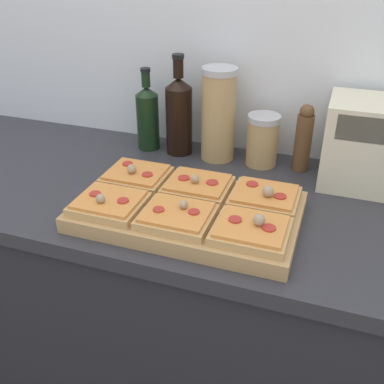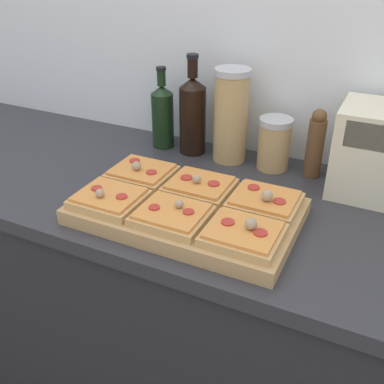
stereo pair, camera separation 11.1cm
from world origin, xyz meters
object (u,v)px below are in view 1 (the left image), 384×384
Objects in this scene: cutting_board at (188,212)px; grain_jar_short at (263,140)px; olive_oil_bottle at (148,117)px; wine_bottle at (179,114)px; pepper_mill at (303,139)px; toaster_oven at (374,145)px; grain_jar_tall at (218,114)px.

cutting_board is 0.38m from grain_jar_short.
olive_oil_bottle is 0.11m from wine_bottle.
grain_jar_short is at bearing 0.00° from olive_oil_bottle.
olive_oil_bottle is 1.30× the size of pepper_mill.
toaster_oven is (0.57, -0.03, -0.01)m from wine_bottle.
cutting_board is at bearing -66.38° from wine_bottle.
wine_bottle reaches higher than cutting_board.
toaster_oven is at bearing -3.87° from grain_jar_tall.
pepper_mill is at bearing 0.00° from grain_jar_short.
grain_jar_short is (0.14, 0.00, -0.06)m from grain_jar_tall.
toaster_oven reaches higher than grain_jar_short.
wine_bottle is at bearing 180.00° from grain_jar_short.
olive_oil_bottle is at bearing 126.22° from cutting_board.
wine_bottle is 1.54× the size of pepper_mill.
olive_oil_bottle is 0.49m from pepper_mill.
grain_jar_tall is (0.23, -0.00, 0.03)m from olive_oil_bottle.
cutting_board is 3.45× the size of grain_jar_short.
grain_jar_tall is 0.15m from grain_jar_short.
wine_bottle is 1.09× the size of toaster_oven.
cutting_board is 0.54m from toaster_oven.
olive_oil_bottle reaches higher than pepper_mill.
grain_jar_short is at bearing 180.00° from pepper_mill.
pepper_mill reaches higher than grain_jar_short.
grain_jar_short is 0.77× the size of pepper_mill.
toaster_oven is (0.31, -0.03, 0.04)m from grain_jar_short.
grain_jar_tall reaches higher than toaster_oven.
grain_jar_tall is at bearing -180.00° from pepper_mill.
grain_jar_short is 0.55× the size of toaster_oven.
cutting_board is 0.41m from wine_bottle.
grain_jar_tall reaches higher than cutting_board.
toaster_oven is (0.42, 0.33, 0.10)m from cutting_board.
grain_jar_short is at bearing 0.00° from wine_bottle.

